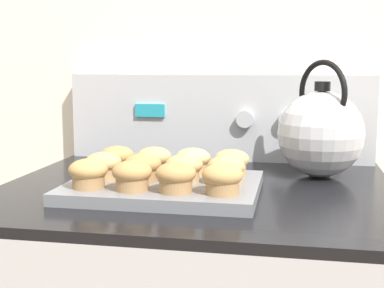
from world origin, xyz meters
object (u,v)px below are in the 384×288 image
muffin_r2_c0 (117,158)px  muffin_r2_c2 (193,161)px  muffin_r0_c1 (132,175)px  muffin_r0_c3 (222,178)px  muffin_r0_c2 (176,177)px  muffin_r1_c2 (184,168)px  muffin_r0_c0 (88,173)px  muffin_r1_c0 (103,165)px  muffin_r1_c1 (143,167)px  muffin_r2_c3 (232,162)px  muffin_r2_c1 (154,159)px  muffin_pan (164,187)px  muffin_r1_c3 (226,170)px  tea_kettle (320,132)px

muffin_r2_c0 → muffin_r2_c2: (0.16, 0.00, 0.00)m
muffin_r0_c1 → muffin_r0_c3: size_ratio=1.00×
muffin_r0_c2 → muffin_r1_c2: 0.08m
muffin_r0_c1 → muffin_r0_c3: bearing=1.1°
muffin_r0_c0 → muffin_r1_c0: size_ratio=1.00×
muffin_r1_c2 → muffin_r1_c1: bearing=-177.1°
muffin_r0_c1 → muffin_r2_c0: bearing=117.2°
muffin_r2_c2 → muffin_r2_c3: same height
muffin_r0_c3 → muffin_r2_c1: bearing=136.0°
muffin_r0_c0 → muffin_r2_c0: 0.15m
muffin_pan → muffin_r1_c1: muffin_r1_c1 is taller
muffin_r0_c2 → muffin_r1_c2: bearing=91.7°
muffin_r1_c2 → muffin_r2_c2: same height
muffin_r1_c2 → muffin_r2_c3: (0.08, 0.08, 0.00)m
muffin_r1_c1 → muffin_pan: bearing=1.9°
muffin_r1_c3 → muffin_r0_c3: bearing=-87.3°
muffin_r2_c0 → muffin_r2_c3: size_ratio=1.00×
muffin_r2_c0 → muffin_r1_c1: bearing=-45.4°
muffin_r2_c1 → tea_kettle: 0.36m
muffin_r2_c2 → muffin_pan: bearing=-116.3°
muffin_r0_c2 → muffin_r2_c0: size_ratio=1.00×
muffin_r0_c2 → muffin_r1_c1: size_ratio=1.00×
muffin_r1_c3 → muffin_r2_c1: bearing=153.8°
muffin_r2_c3 → muffin_r2_c2: bearing=178.1°
muffin_r1_c3 → muffin_r2_c1: size_ratio=1.00×
muffin_r1_c3 → tea_kettle: size_ratio=0.28×
muffin_r2_c2 → muffin_r1_c0: bearing=-152.4°
muffin_r0_c3 → muffin_r1_c0: 0.25m
muffin_r1_c0 → muffin_r0_c0: bearing=-90.8°
muffin_r0_c0 → muffin_r0_c3: bearing=0.0°
muffin_r1_c3 → muffin_pan: bearing=-179.0°
muffin_r0_c2 → muffin_r2_c2: 0.16m
muffin_r1_c0 → tea_kettle: size_ratio=0.28×
muffin_r1_c2 → muffin_r0_c3: bearing=-43.5°
muffin_r0_c1 → muffin_r1_c3: 0.18m
muffin_r0_c2 → muffin_r1_c1: 0.11m
muffin_r0_c1 → muffin_r0_c0: bearing=177.9°
muffin_r2_c1 → muffin_r1_c3: bearing=-26.2°
tea_kettle → muffin_r0_c1: bearing=-139.0°
muffin_r2_c2 → muffin_r0_c3: bearing=-62.8°
muffin_r0_c3 → muffin_r1_c1: same height
muffin_r1_c0 → muffin_r0_c1: bearing=-43.5°
muffin_r1_c3 → muffin_r2_c3: (0.00, 0.08, 0.00)m
muffin_pan → muffin_r2_c1: bearing=116.9°
muffin_r0_c1 → muffin_r1_c0: (-0.08, 0.08, 0.00)m
muffin_r0_c2 → muffin_r2_c0: 0.22m
muffin_pan → muffin_r0_c1: size_ratio=5.06×
muffin_r0_c1 → tea_kettle: bearing=41.0°
muffin_r1_c1 → muffin_r1_c2: (0.08, 0.00, 0.00)m
tea_kettle → muffin_r2_c2: bearing=-153.2°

